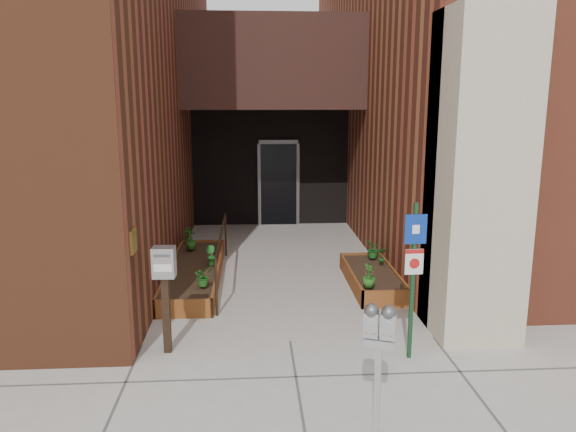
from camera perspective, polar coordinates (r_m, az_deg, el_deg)
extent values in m
plane|color=#9E9991|center=(7.84, 0.22, -12.62)|extent=(80.00, 80.00, 0.00)
cube|color=brown|center=(14.97, -26.60, 17.43)|extent=(8.00, 14.60, 10.00)
cube|color=brown|center=(15.77, 21.65, 17.50)|extent=(8.00, 13.70, 10.00)
cube|color=tan|center=(7.99, 18.72, 3.69)|extent=(1.10, 1.20, 4.40)
cube|color=#311B16|center=(13.14, -1.64, 15.19)|extent=(4.20, 2.00, 2.00)
cube|color=black|center=(14.63, -1.79, 5.05)|extent=(4.00, 0.30, 3.00)
cube|color=black|center=(14.52, -0.96, 3.21)|extent=(0.90, 0.06, 2.10)
cube|color=#B79338|center=(7.29, -15.48, -2.47)|extent=(0.04, 0.30, 0.30)
cube|color=brown|center=(8.68, -10.61, -9.26)|extent=(0.90, 0.04, 0.30)
cube|color=brown|center=(12.05, -8.65, -3.13)|extent=(0.90, 0.04, 0.30)
cube|color=brown|center=(10.40, -11.84, -5.70)|extent=(0.04, 3.60, 0.30)
cube|color=brown|center=(10.32, -7.08, -5.69)|extent=(0.04, 3.60, 0.30)
cube|color=black|center=(10.36, -9.46, -5.81)|extent=(0.82, 3.52, 0.26)
cube|color=brown|center=(9.05, 9.98, -8.34)|extent=(0.80, 0.04, 0.30)
cube|color=brown|center=(11.05, 7.36, -4.49)|extent=(0.80, 0.04, 0.30)
cube|color=brown|center=(9.97, 6.39, -6.30)|extent=(0.04, 2.20, 0.30)
cube|color=brown|center=(10.13, 10.65, -6.14)|extent=(0.04, 2.20, 0.30)
cube|color=black|center=(10.05, 8.53, -6.33)|extent=(0.72, 2.12, 0.26)
cylinder|color=black|center=(8.61, -7.30, -7.21)|extent=(0.04, 0.04, 0.90)
cylinder|color=black|center=(11.77, -6.35, -1.93)|extent=(0.04, 0.04, 0.90)
cylinder|color=black|center=(10.07, -6.80, -1.81)|extent=(0.04, 3.30, 0.04)
cube|color=#B1B1B4|center=(5.76, 9.06, -17.21)|extent=(0.07, 0.07, 0.95)
cube|color=#B1B1B4|center=(5.53, 9.23, -12.58)|extent=(0.31, 0.21, 0.08)
cube|color=#B1B1B4|center=(5.47, 8.45, -10.88)|extent=(0.17, 0.14, 0.25)
sphere|color=#59595B|center=(5.41, 8.49, -9.49)|extent=(0.14, 0.14, 0.14)
cube|color=white|center=(5.42, 8.37, -10.89)|extent=(0.08, 0.04, 0.05)
cube|color=#B21414|center=(5.45, 8.35, -11.62)|extent=(0.08, 0.04, 0.03)
cube|color=#B1B1B4|center=(5.45, 10.15, -11.02)|extent=(0.17, 0.14, 0.25)
sphere|color=#59595B|center=(5.40, 10.20, -9.63)|extent=(0.14, 0.14, 0.14)
cube|color=white|center=(5.40, 10.09, -11.03)|extent=(0.08, 0.04, 0.05)
cube|color=#B21414|center=(5.43, 10.06, -11.77)|extent=(0.08, 0.04, 0.03)
cube|color=#14391E|center=(7.20, 12.52, -6.60)|extent=(0.05, 0.05, 2.02)
cube|color=navy|center=(6.99, 12.85, -1.31)|extent=(0.28, 0.03, 0.37)
cube|color=white|center=(6.98, 12.86, -1.32)|extent=(0.09, 0.02, 0.11)
cube|color=white|center=(7.09, 12.70, -4.56)|extent=(0.23, 0.03, 0.32)
cube|color=#B21414|center=(7.05, 12.76, -3.53)|extent=(0.23, 0.02, 0.05)
cylinder|color=#B21414|center=(7.08, 12.72, -4.73)|extent=(0.13, 0.02, 0.13)
cube|color=black|center=(7.52, -12.25, -9.75)|extent=(0.10, 0.10, 1.03)
cube|color=#A8A8AA|center=(7.29, -12.49, -4.59)|extent=(0.29, 0.22, 0.39)
cube|color=#59595B|center=(7.15, -12.69, -3.97)|extent=(0.21, 0.02, 0.04)
cube|color=white|center=(7.20, -12.64, -5.20)|extent=(0.23, 0.02, 0.09)
imported|color=#21631C|center=(9.12, -8.62, -6.05)|extent=(0.42, 0.42, 0.33)
imported|color=#1C631F|center=(10.23, -7.86, -3.97)|extent=(0.27, 0.27, 0.35)
imported|color=#255919|center=(11.30, -9.85, -2.36)|extent=(0.27, 0.27, 0.40)
imported|color=#1F5A19|center=(11.83, -10.18, -1.91)|extent=(0.24, 0.24, 0.33)
imported|color=#26611B|center=(9.05, 8.25, -6.01)|extent=(0.29, 0.29, 0.38)
imported|color=#17511C|center=(10.33, 9.54, -3.98)|extent=(0.16, 0.16, 0.31)
imported|color=#1A5C1C|center=(10.66, 8.68, -3.33)|extent=(0.34, 0.34, 0.35)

